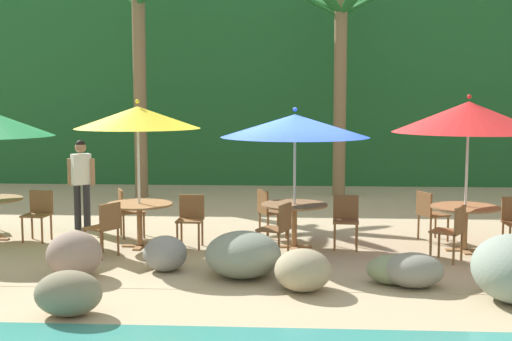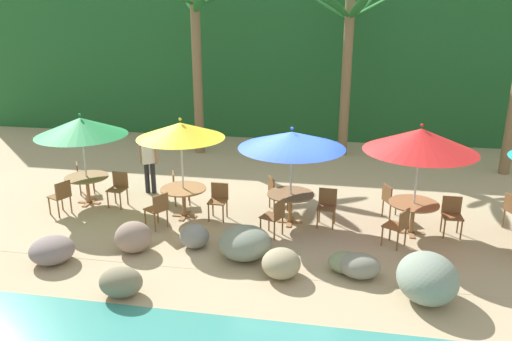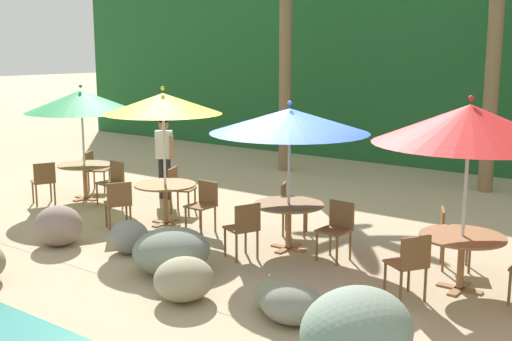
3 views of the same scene
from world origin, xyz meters
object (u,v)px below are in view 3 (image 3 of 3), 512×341
object	(u,v)px
chair_yellow_inland	(178,186)
umbrella_blue	(289,121)
dining_table_green	(85,170)
chair_blue_left	(244,227)
chair_red_left	(410,262)
chair_blue_inland	(290,205)
chair_blue_seaward	(337,226)
palm_tree_nearest	(286,24)
umbrella_yellow	(163,104)
chair_green_seaward	(113,180)
chair_green_left	(44,180)
umbrella_red	(470,124)
dining_table_yellow	(165,191)
chair_red_inland	(450,234)
chair_green_inland	(95,168)
dining_table_blue	(289,211)
umbrella_green	(81,101)
chair_yellow_left	(119,202)
waiter_in_white	(164,152)
dining_table_red	(462,245)
palm_tree_second	(495,26)
chair_yellow_seaward	(204,202)

from	to	relation	value
chair_yellow_inland	umbrella_blue	distance (m)	3.41
umbrella_blue	dining_table_green	bearing A→B (deg)	176.90
chair_blue_left	chair_red_left	xyz separation A→B (m)	(2.64, -0.04, 0.00)
chair_blue_inland	chair_blue_seaward	bearing A→B (deg)	-27.46
chair_yellow_inland	chair_blue_inland	xyz separation A→B (m)	(2.52, 0.07, 0.00)
dining_table_green	palm_tree_nearest	xyz separation A→B (m)	(1.49, 5.19, 3.08)
dining_table_green	umbrella_yellow	bearing A→B (deg)	-8.17
chair_green_seaward	palm_tree_nearest	world-z (taller)	palm_tree_nearest
chair_green_left	umbrella_red	distance (m)	8.52
dining_table_yellow	chair_red_inland	world-z (taller)	chair_red_inland
chair_green_inland	umbrella_red	bearing A→B (deg)	-7.01
chair_yellow_inland	chair_red_inland	world-z (taller)	same
dining_table_blue	umbrella_red	world-z (taller)	umbrella_red
umbrella_blue	umbrella_yellow	bearing A→B (deg)	-177.69
chair_blue_left	umbrella_green	bearing A→B (deg)	167.68
chair_yellow_left	waiter_in_white	world-z (taller)	waiter_in_white
chair_green_inland	chair_yellow_left	size ratio (longest dim) A/B	1.00
umbrella_red	chair_red_inland	size ratio (longest dim) A/B	2.92
dining_table_blue	chair_green_left	bearing A→B (deg)	-174.60
dining_table_yellow	chair_blue_seaward	world-z (taller)	chair_blue_seaward
umbrella_green	chair_yellow_inland	size ratio (longest dim) A/B	2.75
umbrella_green	dining_table_red	world-z (taller)	umbrella_green
dining_table_blue	chair_red_inland	world-z (taller)	chair_red_inland
dining_table_blue	umbrella_green	bearing A→B (deg)	176.90
dining_table_yellow	palm_tree_nearest	size ratio (longest dim) A/B	0.20
chair_green_left	umbrella_yellow	world-z (taller)	umbrella_yellow
chair_yellow_inland	chair_red_inland	size ratio (longest dim) A/B	1.00
umbrella_red	chair_red_left	bearing A→B (deg)	-115.88
chair_red_inland	chair_blue_seaward	bearing A→B (deg)	-157.61
umbrella_green	chair_green_seaward	distance (m)	1.76
chair_yellow_inland	umbrella_red	xyz separation A→B (m)	(5.76, -0.74, 1.67)
chair_blue_seaward	palm_tree_second	world-z (taller)	palm_tree_second
umbrella_blue	chair_blue_inland	bearing A→B (deg)	122.71
chair_yellow_left	chair_red_left	world-z (taller)	same
chair_yellow_inland	chair_blue_seaward	distance (m)	3.89
chair_yellow_left	dining_table_blue	world-z (taller)	chair_yellow_left
dining_table_green	chair_yellow_seaward	distance (m)	3.60
umbrella_green	chair_yellow_left	xyz separation A→B (m)	(2.37, -1.17, -1.54)
waiter_in_white	dining_table_red	bearing A→B (deg)	-11.73
dining_table_blue	chair_yellow_left	bearing A→B (deg)	-163.32
palm_tree_nearest	waiter_in_white	xyz separation A→B (m)	(-0.19, -4.15, -2.71)
umbrella_red	dining_table_green	bearing A→B (deg)	177.32
chair_blue_inland	chair_yellow_inland	bearing A→B (deg)	-178.41
chair_yellow_seaward	chair_blue_seaward	size ratio (longest dim) A/B	1.00
chair_yellow_seaward	umbrella_blue	bearing A→B (deg)	1.13
chair_green_inland	umbrella_yellow	size ratio (longest dim) A/B	0.35
chair_green_left	waiter_in_white	size ratio (longest dim) A/B	0.51
chair_red_inland	chair_red_left	bearing A→B (deg)	-87.70
dining_table_green	chair_blue_left	size ratio (longest dim) A/B	1.26
chair_yellow_left	dining_table_blue	bearing A→B (deg)	16.68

